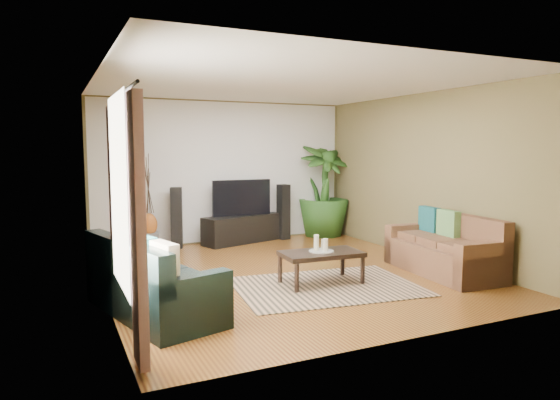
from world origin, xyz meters
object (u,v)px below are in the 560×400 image
coffee_table (321,268)px  television (242,198)px  speaker_left (176,218)px  sofa_right (443,244)px  pedestal (150,241)px  speaker_right (283,212)px  tv_stand (242,229)px  vase (149,225)px  sofa_left (154,276)px  side_table (129,258)px  potted_plant (323,190)px

coffee_table → television: 3.26m
coffee_table → speaker_left: bearing=114.3°
sofa_right → speaker_left: (-3.06, 3.44, 0.13)m
pedestal → coffee_table: bearing=-62.3°
speaker_right → speaker_left: bearing=173.0°
tv_stand → speaker_left: 1.29m
coffee_table → sofa_right: bearing=-3.7°
pedestal → vase: 0.30m
coffee_table → television: (0.07, 3.19, 0.65)m
tv_stand → sofa_left: bearing=-140.6°
tv_stand → pedestal: bearing=163.2°
speaker_right → vase: size_ratio=2.70×
sofa_left → side_table: sofa_left is taller
tv_stand → speaker_right: size_ratio=1.45×
speaker_left → potted_plant: 3.07m
tv_stand → television: bearing=0.0°
sofa_left → vase: sofa_left is taller
speaker_left → speaker_right: 2.14m
speaker_left → coffee_table: bearing=-52.0°
television → speaker_right: television is taller
speaker_right → television: bearing=173.0°
pedestal → vase: vase is taller
sofa_left → coffee_table: sofa_left is taller
potted_plant → speaker_left: bearing=180.0°
side_table → tv_stand: bearing=35.2°
sofa_right → speaker_right: 3.57m
pedestal → speaker_left: bearing=0.0°
speaker_left → vase: (-0.49, 0.00, -0.09)m
sofa_right → side_table: (-4.14, 1.80, -0.18)m
speaker_left → sofa_left: bearing=-89.5°
vase → pedestal: bearing=0.0°
television → speaker_right: size_ratio=1.06×
sofa_right → speaker_left: size_ratio=1.64×
sofa_left → potted_plant: bearing=-64.9°
tv_stand → speaker_left: size_ratio=1.43×
sofa_right → vase: bearing=-129.3°
sofa_left → vase: size_ratio=4.67×
speaker_left → tv_stand: bearing=17.6°
vase → sofa_left: bearing=-99.4°
potted_plant → pedestal: size_ratio=5.99×
sofa_left → vase: (0.58, 3.48, 0.03)m
sofa_right → speaker_right: bearing=-160.2°
pedestal → side_table: bearing=-109.6°
tv_stand → television: (0.00, 0.00, 0.60)m
sofa_left → side_table: bearing=-15.0°
sofa_left → television: bearing=-48.9°
potted_plant → side_table: bearing=-158.2°
vase → side_table: (-0.59, -1.65, -0.22)m
television → speaker_left: bearing=180.0°
vase → side_table: bearing=-109.6°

